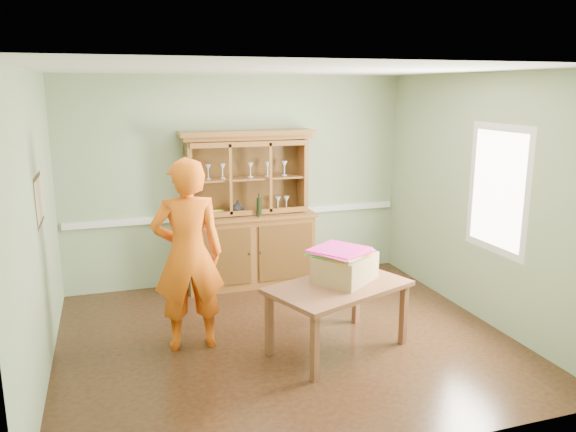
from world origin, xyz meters
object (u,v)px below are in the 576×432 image
object	(u,v)px
dining_table	(338,292)
person	(188,255)
china_hutch	(249,232)
cardboard_box	(345,268)

from	to	relation	value
dining_table	person	bearing A→B (deg)	138.65
dining_table	person	xyz separation A→B (m)	(-1.37, 0.51, 0.36)
china_hutch	person	bearing A→B (deg)	-121.95
cardboard_box	person	size ratio (longest dim) A/B	0.30
china_hutch	dining_table	size ratio (longest dim) A/B	1.31
china_hutch	cardboard_box	bearing A→B (deg)	-77.04
dining_table	person	world-z (taller)	person
person	cardboard_box	bearing A→B (deg)	166.93
person	china_hutch	bearing A→B (deg)	-119.53
cardboard_box	dining_table	bearing A→B (deg)	-137.69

